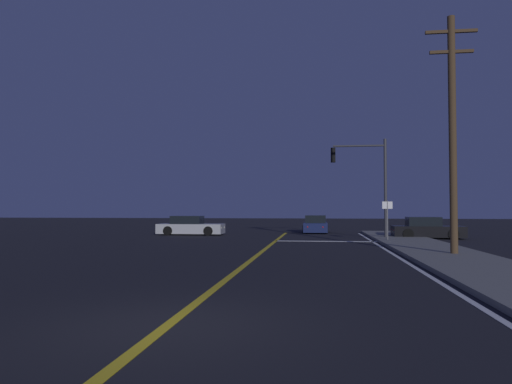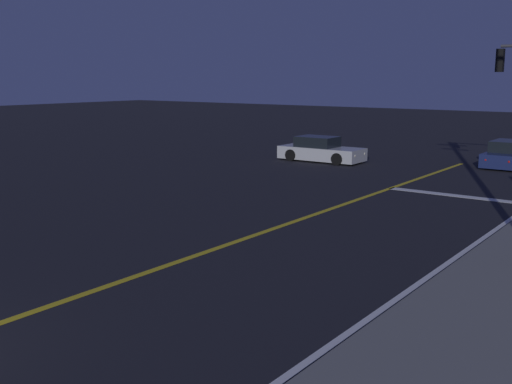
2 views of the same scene
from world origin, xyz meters
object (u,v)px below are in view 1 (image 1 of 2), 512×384
(car_following_oncoming_navy, at_px, (315,225))
(street_sign_corner, at_px, (387,214))
(car_far_approaching_black, at_px, (426,229))
(utility_pole_right, at_px, (453,130))
(traffic_signal_near_right, at_px, (366,173))
(car_side_waiting_silver, at_px, (190,227))

(car_following_oncoming_navy, relative_size, street_sign_corner, 1.98)
(car_following_oncoming_navy, distance_m, car_far_approaching_black, 9.19)
(car_far_approaching_black, relative_size, utility_pole_right, 0.46)
(car_following_oncoming_navy, height_order, utility_pole_right, utility_pole_right)
(car_following_oncoming_navy, relative_size, car_far_approaching_black, 1.06)
(street_sign_corner, bearing_deg, traffic_signal_near_right, 106.61)
(car_following_oncoming_navy, xyz_separation_m, car_side_waiting_silver, (-8.78, -4.09, 0.00))
(car_far_approaching_black, bearing_deg, street_sign_corner, -35.80)
(traffic_signal_near_right, bearing_deg, car_side_waiting_silver, -14.46)
(traffic_signal_near_right, bearing_deg, street_sign_corner, 106.61)
(car_following_oncoming_navy, bearing_deg, car_side_waiting_silver, -154.73)
(street_sign_corner, bearing_deg, car_side_waiting_silver, 155.26)
(car_following_oncoming_navy, height_order, car_far_approaching_black, same)
(traffic_signal_near_right, bearing_deg, car_far_approaching_black, -163.99)
(car_side_waiting_silver, relative_size, street_sign_corner, 2.02)
(traffic_signal_near_right, bearing_deg, car_following_oncoming_navy, -66.38)
(car_side_waiting_silver, distance_m, car_far_approaching_black, 15.78)
(car_far_approaching_black, height_order, traffic_signal_near_right, traffic_signal_near_right)
(traffic_signal_near_right, distance_m, street_sign_corner, 3.83)
(utility_pole_right, bearing_deg, car_side_waiting_silver, 136.31)
(street_sign_corner, bearing_deg, car_following_oncoming_navy, 111.71)
(car_following_oncoming_navy, height_order, traffic_signal_near_right, traffic_signal_near_right)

